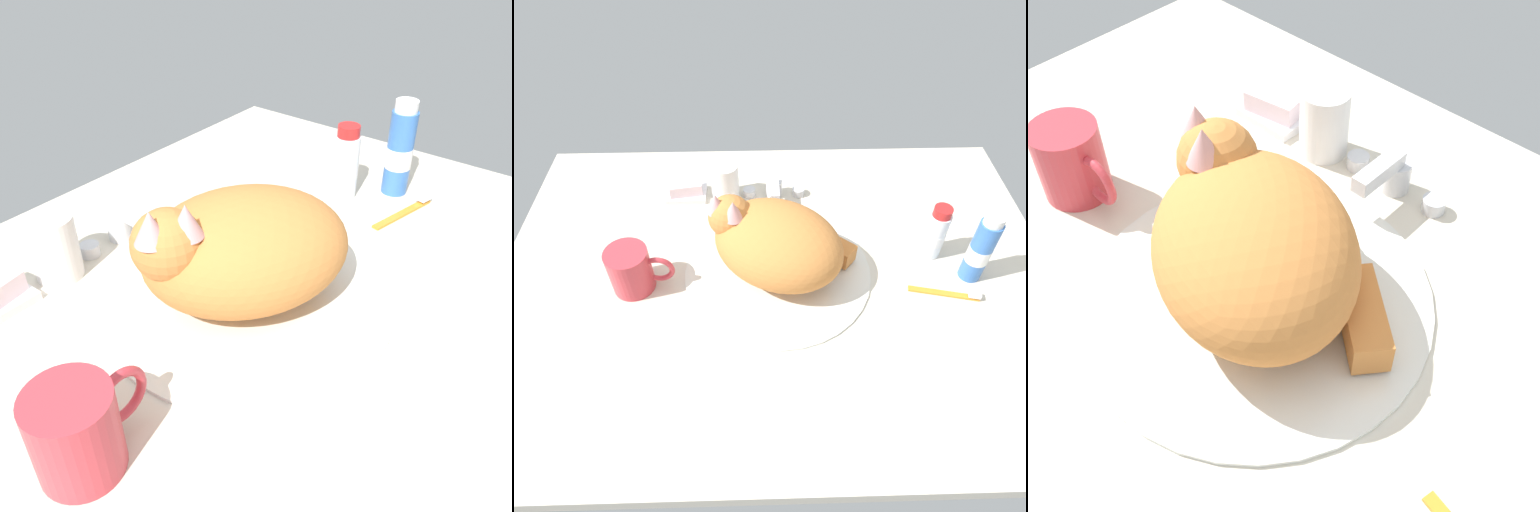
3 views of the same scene
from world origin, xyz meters
The scene contains 11 objects.
ground_plane centered at (0.00, 0.00, -1.50)cm, with size 110.00×82.50×3.00cm, color beige.
sink_basin centered at (0.00, 0.00, 0.49)cm, with size 36.41×36.41×0.98cm, color silver.
faucet centered at (0.00, 22.47, 2.56)cm, with size 14.11×9.38×6.03cm.
cat centered at (-0.67, 0.51, 8.07)cm, with size 31.66×29.84×15.96cm.
coffee_mug centered at (-27.25, -2.79, 4.58)cm, with size 12.26×7.99×9.17cm.
rinse_cup centered at (-11.00, 23.04, 4.47)cm, with size 6.20×6.20×8.94cm.
soap_dish centered at (-20.13, 23.75, 0.60)cm, with size 9.00×6.40×1.20cm, color white.
soap_bar centered at (-20.13, 23.75, 2.59)cm, with size 7.31×4.28×2.78cm, color silver.
toothpaste_bottle centered at (31.07, 4.24, 5.64)cm, with size 4.21×4.21×12.18cm.
mouthwash_bottle centered at (37.48, -1.87, 7.33)cm, with size 4.26×4.26×15.64cm.
toothbrush centered at (32.10, -6.63, 0.53)cm, with size 13.10×4.13×1.60cm.
Camera 2 is at (-3.09, -59.74, 69.60)cm, focal length 32.53 mm.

